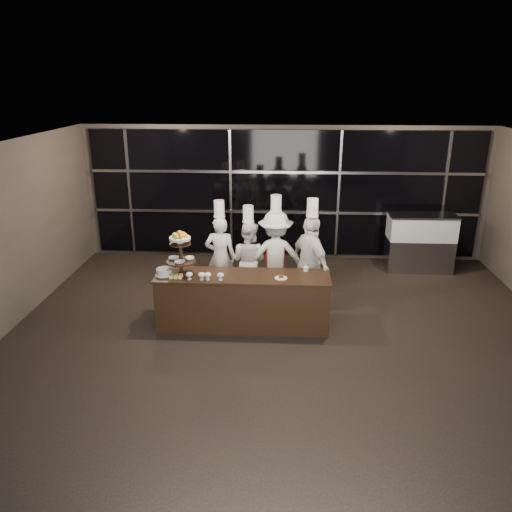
# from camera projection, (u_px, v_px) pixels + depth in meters

# --- Properties ---
(room) EXTENTS (10.00, 10.00, 10.00)m
(room) POSITION_uv_depth(u_px,v_px,m) (284.00, 277.00, 6.49)
(room) COLOR black
(room) RESTS_ON ground
(window_wall) EXTENTS (8.60, 0.10, 2.80)m
(window_wall) POSITION_uv_depth(u_px,v_px,m) (284.00, 194.00, 11.13)
(window_wall) COLOR black
(window_wall) RESTS_ON ground
(buffet_counter) EXTENTS (2.84, 0.74, 0.92)m
(buffet_counter) POSITION_uv_depth(u_px,v_px,m) (243.00, 301.00, 8.25)
(buffet_counter) COLOR black
(buffet_counter) RESTS_ON ground
(display_stand) EXTENTS (0.48, 0.48, 0.74)m
(display_stand) POSITION_uv_depth(u_px,v_px,m) (180.00, 250.00, 8.01)
(display_stand) COLOR black
(display_stand) RESTS_ON buffet_counter
(compotes) EXTENTS (0.61, 0.11, 0.12)m
(compotes) POSITION_uv_depth(u_px,v_px,m) (205.00, 275.00, 7.89)
(compotes) COLOR silver
(compotes) RESTS_ON buffet_counter
(layer_cake) EXTENTS (0.30, 0.30, 0.11)m
(layer_cake) POSITION_uv_depth(u_px,v_px,m) (164.00, 272.00, 8.09)
(layer_cake) COLOR white
(layer_cake) RESTS_ON buffet_counter
(pastry_squares) EXTENTS (0.20, 0.13, 0.05)m
(pastry_squares) POSITION_uv_depth(u_px,v_px,m) (176.00, 276.00, 7.98)
(pastry_squares) COLOR #FDE47B
(pastry_squares) RESTS_ON buffet_counter
(small_plate) EXTENTS (0.20, 0.20, 0.05)m
(small_plate) POSITION_uv_depth(u_px,v_px,m) (281.00, 278.00, 7.96)
(small_plate) COLOR white
(small_plate) RESTS_ON buffet_counter
(chef_cup) EXTENTS (0.08, 0.08, 0.07)m
(chef_cup) POSITION_uv_depth(u_px,v_px,m) (306.00, 269.00, 8.26)
(chef_cup) COLOR white
(chef_cup) RESTS_ON buffet_counter
(display_case) EXTENTS (1.40, 0.61, 1.24)m
(display_case) POSITION_uv_depth(u_px,v_px,m) (420.00, 240.00, 10.66)
(display_case) COLOR #A5A5AA
(display_case) RESTS_ON ground
(chef_a) EXTENTS (0.58, 0.38, 1.87)m
(chef_a) POSITION_uv_depth(u_px,v_px,m) (220.00, 256.00, 9.29)
(chef_a) COLOR silver
(chef_a) RESTS_ON ground
(chef_b) EXTENTS (0.88, 0.80, 1.79)m
(chef_b) POSITION_uv_depth(u_px,v_px,m) (248.00, 259.00, 9.26)
(chef_b) COLOR white
(chef_b) RESTS_ON ground
(chef_c) EXTENTS (1.14, 0.70, 2.00)m
(chef_c) POSITION_uv_depth(u_px,v_px,m) (275.00, 256.00, 9.17)
(chef_c) COLOR silver
(chef_c) RESTS_ON ground
(chef_d) EXTENTS (0.90, 1.09, 2.04)m
(chef_d) POSITION_uv_depth(u_px,v_px,m) (310.00, 263.00, 8.73)
(chef_d) COLOR white
(chef_d) RESTS_ON ground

